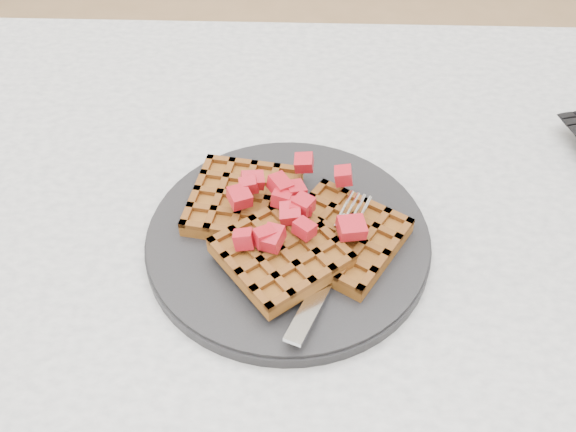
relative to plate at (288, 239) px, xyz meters
The scene contains 5 objects.
table 0.19m from the plate, ahead, with size 1.20×0.80×0.75m.
plate is the anchor object (origin of this frame).
waffles 0.02m from the plate, 87.49° to the right, with size 0.22×0.20×0.03m.
strawberry_pile 0.05m from the plate, 90.00° to the left, with size 0.15×0.15×0.02m, color maroon, non-canonical shape.
fork 0.06m from the plate, 43.06° to the right, with size 0.02×0.18×0.02m, color silver, non-canonical shape.
Camera 1 is at (-0.13, -0.43, 1.22)m, focal length 40.00 mm.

